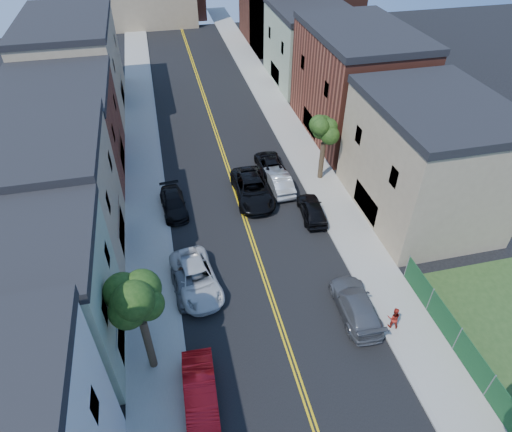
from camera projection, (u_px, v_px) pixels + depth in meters
sidewalk_left at (141, 144)px, 44.91m from camera, size 3.20×100.00×0.15m
sidewalk_right at (289, 127)px, 47.68m from camera, size 3.20×100.00×0.15m
curb_left at (158, 142)px, 45.22m from camera, size 0.30×100.00×0.15m
curb_right at (273, 129)px, 47.38m from camera, size 0.30×100.00×0.15m
bldg_left_palegrn at (24, 311)px, 23.13m from camera, size 9.00×8.00×8.50m
bldg_left_tan_near at (45, 206)px, 29.74m from camera, size 9.00×10.00×9.00m
bldg_left_brick at (64, 135)px, 38.34m from camera, size 9.00×12.00×8.00m
bldg_left_tan_far at (75, 68)px, 48.40m from camera, size 9.00×16.00×9.50m
bldg_right_tan at (425, 163)px, 33.90m from camera, size 9.00×12.00×9.00m
bldg_right_brick at (355, 86)px, 44.12m from camera, size 9.00×14.00×10.00m
bldg_right_palegrn at (310, 48)px, 55.14m from camera, size 9.00×12.00×8.50m
fence_right at (472, 362)px, 24.36m from camera, size 0.04×15.00×1.90m
tree_left_mid at (135, 290)px, 21.22m from camera, size 5.20×5.20×9.29m
tree_right_far at (326, 121)px, 36.56m from camera, size 4.40×4.40×8.03m
red_sedan at (200, 391)px, 23.31m from camera, size 1.90×4.94×1.60m
white_pickup at (196, 279)px, 29.55m from camera, size 3.46×6.14×1.62m
grey_car_left at (185, 286)px, 29.22m from camera, size 1.89×4.07×1.35m
black_car_left at (174, 203)px, 36.17m from camera, size 2.25×4.87×1.38m
grey_car_right at (356, 305)px, 27.83m from camera, size 2.49×5.56×1.58m
black_car_right at (312, 209)px, 35.45m from camera, size 2.16×4.58×1.51m
silver_car_right at (279, 181)px, 38.48m from camera, size 1.85×4.95×1.61m
dark_car_right_far at (270, 163)px, 40.89m from camera, size 2.27×4.90×1.36m
black_suv_lane at (252, 189)px, 37.36m from camera, size 3.05×6.46×1.79m
pedestrian_right at (394, 318)px, 26.86m from camera, size 0.96×0.87×1.61m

